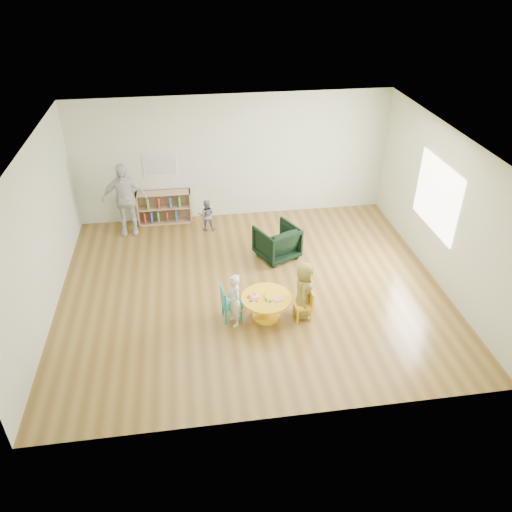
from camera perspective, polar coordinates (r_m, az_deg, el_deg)
The scene contains 11 objects.
room at distance 8.34m, azimuth -0.47°, elevation 6.89°, with size 7.10×7.00×2.80m.
activity_table at distance 8.46m, azimuth 1.19°, elevation -5.43°, with size 0.85×0.85×0.47m.
kid_chair_left at distance 8.43m, azimuth -3.09°, elevation -5.35°, with size 0.37×0.37×0.62m.
kid_chair_right at distance 8.50m, azimuth 5.64°, elevation -5.40°, with size 0.32×0.32×0.56m.
bookshelf at distance 11.53m, azimuth -10.48°, elevation 5.51°, with size 1.20×0.30×0.75m.
alphabet_poster at distance 11.24m, azimuth -10.90°, elevation 10.27°, with size 0.74×0.01×0.54m.
armchair at distance 10.04m, azimuth 2.42°, elevation 1.62°, with size 0.74×0.76×0.69m, color black.
child_left at distance 8.23m, azimuth -2.51°, elevation -5.11°, with size 0.35×0.23×0.96m, color silver.
child_right at distance 8.40m, azimuth 5.49°, elevation -3.94°, with size 0.51×0.33×1.05m, color yellow.
toddler at distance 11.05m, azimuth -5.67°, elevation 4.68°, with size 0.35×0.28×0.73m, color #161A38.
adult_caretaker at distance 11.05m, azimuth -14.78°, elevation 6.29°, with size 0.95×0.40×1.62m, color silver.
Camera 1 is at (-1.00, -7.45, 5.50)m, focal length 35.00 mm.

